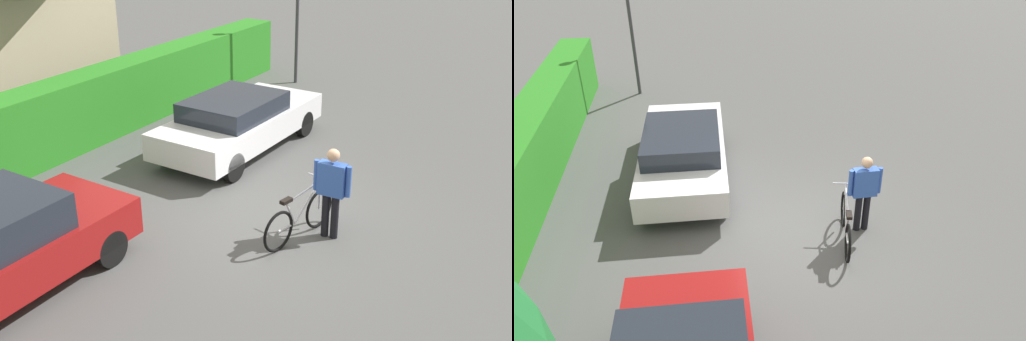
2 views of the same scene
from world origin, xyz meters
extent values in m
plane|color=#4E4E4E|center=(0.00, 0.00, 0.00)|extent=(60.00, 60.00, 0.00)
cylinder|color=black|center=(-2.52, 1.33, 0.30)|extent=(0.60, 0.19, 0.59)
cube|color=silver|center=(2.55, 2.15, 0.59)|extent=(4.47, 1.93, 0.57)
cube|color=#1E232D|center=(2.31, 2.16, 1.08)|extent=(2.18, 1.65, 0.41)
cylinder|color=black|center=(4.07, 2.94, 0.30)|extent=(0.60, 0.19, 0.60)
cylinder|color=black|center=(4.03, 1.30, 0.30)|extent=(0.60, 0.19, 0.60)
cylinder|color=black|center=(1.06, 3.01, 0.30)|extent=(0.60, 0.19, 0.60)
cylinder|color=black|center=(1.02, 1.37, 0.30)|extent=(0.60, 0.19, 0.60)
torus|color=black|center=(0.21, -0.91, 0.35)|extent=(0.70, 0.19, 0.70)
torus|color=black|center=(-0.83, -0.69, 0.35)|extent=(0.70, 0.19, 0.70)
cylinder|color=silver|center=(-0.11, -0.84, 0.62)|extent=(0.68, 0.17, 0.60)
cylinder|color=silver|center=(-0.55, -0.75, 0.57)|extent=(0.26, 0.09, 0.49)
cylinder|color=silver|center=(-0.25, -0.81, 0.83)|extent=(0.83, 0.20, 0.12)
cylinder|color=silver|center=(-0.64, -0.73, 0.34)|extent=(0.40, 0.12, 0.05)
cylinder|color=silver|center=(0.21, -0.91, 0.63)|extent=(0.04, 0.04, 0.56)
cube|color=black|center=(-0.66, -0.73, 0.83)|extent=(0.24, 0.14, 0.06)
cylinder|color=silver|center=(0.21, -0.91, 0.94)|extent=(0.13, 0.50, 0.03)
cylinder|color=black|center=(0.00, -1.13, 0.39)|extent=(0.13, 0.13, 0.78)
cylinder|color=black|center=(0.01, -1.29, 0.39)|extent=(0.13, 0.13, 0.78)
cube|color=#3359B2|center=(0.01, -1.21, 1.06)|extent=(0.22, 0.46, 0.56)
sphere|color=tan|center=(0.01, -1.21, 1.48)|extent=(0.21, 0.21, 0.21)
cylinder|color=#3359B2|center=(0.00, -0.93, 1.08)|extent=(0.09, 0.09, 0.53)
cylinder|color=#3359B2|center=(0.02, -1.49, 1.08)|extent=(0.09, 0.09, 0.53)
cylinder|color=#38383D|center=(7.97, 3.57, 1.90)|extent=(0.10, 0.10, 3.81)
camera|label=1|loc=(-8.28, -4.72, 5.24)|focal=42.83mm
camera|label=2|loc=(-7.65, 1.72, 5.96)|focal=35.55mm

